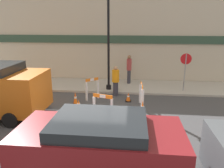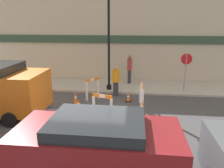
% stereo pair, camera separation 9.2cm
% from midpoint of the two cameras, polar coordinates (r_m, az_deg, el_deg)
% --- Properties ---
extents(ground_plane, '(60.00, 60.00, 0.00)m').
position_cam_midpoint_polar(ground_plane, '(8.25, -5.31, -12.51)').
color(ground_plane, '#424244').
extents(sidewalk_slab, '(18.00, 2.82, 0.11)m').
position_cam_midpoint_polar(sidewalk_slab, '(13.65, -0.56, -0.43)').
color(sidewalk_slab, '#ADA89E').
rests_on(sidewalk_slab, ground_plane).
extents(storefront_facade, '(18.00, 0.22, 5.50)m').
position_cam_midpoint_polar(storefront_facade, '(14.61, 0.09, 11.44)').
color(storefront_facade, '#BCB29E').
rests_on(storefront_facade, ground_plane).
extents(streetlamp_post, '(0.44, 0.44, 5.50)m').
position_cam_midpoint_polar(streetlamp_post, '(12.20, -1.17, 14.65)').
color(streetlamp_post, black).
rests_on(streetlamp_post, sidewalk_slab).
extents(stop_sign, '(0.60, 0.06, 2.13)m').
position_cam_midpoint_polar(stop_sign, '(12.76, 18.42, 4.46)').
color(stop_sign, gray).
rests_on(stop_sign, sidewalk_slab).
extents(barricade_0, '(0.20, 1.00, 1.14)m').
position_cam_midpoint_polar(barricade_0, '(10.42, 7.44, -2.59)').
color(barricade_0, white).
rests_on(barricade_0, ground_plane).
extents(barricade_1, '(0.65, 0.57, 1.14)m').
position_cam_midpoint_polar(barricade_1, '(11.32, -5.41, -1.12)').
color(barricade_1, white).
rests_on(barricade_1, ground_plane).
extents(barricade_2, '(0.85, 0.36, 1.12)m').
position_cam_midpoint_polar(barricade_2, '(8.94, -2.71, -5.86)').
color(barricade_2, white).
rests_on(barricade_2, ground_plane).
extents(traffic_cone_0, '(0.30, 0.30, 0.47)m').
position_cam_midpoint_polar(traffic_cone_0, '(11.14, 4.05, -3.45)').
color(traffic_cone_0, black).
rests_on(traffic_cone_0, ground_plane).
extents(traffic_cone_1, '(0.30, 0.30, 0.68)m').
position_cam_midpoint_polar(traffic_cone_1, '(9.54, 7.71, -6.30)').
color(traffic_cone_1, black).
rests_on(traffic_cone_1, ground_plane).
extents(traffic_cone_2, '(0.30, 0.30, 0.67)m').
position_cam_midpoint_polar(traffic_cone_2, '(10.76, -9.79, -3.78)').
color(traffic_cone_2, black).
rests_on(traffic_cone_2, ground_plane).
extents(traffic_cone_3, '(0.30, 0.30, 0.58)m').
position_cam_midpoint_polar(traffic_cone_3, '(10.01, -8.90, -5.58)').
color(traffic_cone_3, black).
rests_on(traffic_cone_3, ground_plane).
extents(person_worker, '(0.41, 0.41, 1.64)m').
position_cam_midpoint_polar(person_worker, '(11.80, 0.73, 1.01)').
color(person_worker, '#33333D').
rests_on(person_worker, ground_plane).
extents(person_pedestrian, '(0.32, 0.32, 1.81)m').
position_cam_midpoint_polar(person_pedestrian, '(13.78, 4.29, 4.18)').
color(person_pedestrian, '#33333D').
rests_on(person_pedestrian, sidewalk_slab).
extents(parked_car_1, '(3.99, 1.99, 1.76)m').
position_cam_midpoint_polar(parked_car_1, '(5.53, -3.71, -16.18)').
color(parked_car_1, maroon).
rests_on(parked_car_1, ground_plane).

